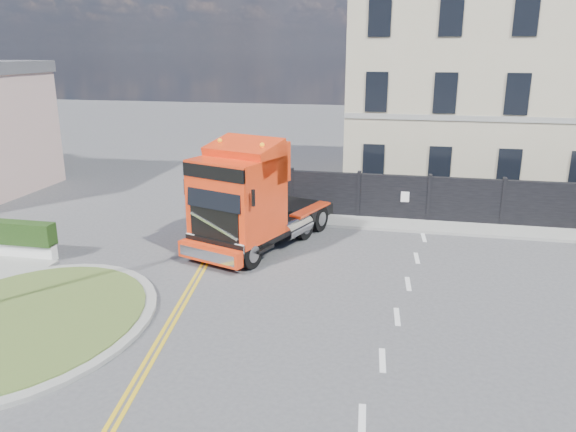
# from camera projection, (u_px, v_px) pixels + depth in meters

# --- Properties ---
(ground) EXTENTS (120.00, 120.00, 0.00)m
(ground) POSITION_uv_depth(u_px,v_px,m) (297.00, 301.00, 16.67)
(ground) COLOR #424244
(ground) RESTS_ON ground
(traffic_island) EXTENTS (6.80, 6.80, 0.17)m
(traffic_island) POSITION_uv_depth(u_px,v_px,m) (23.00, 322.00, 15.23)
(traffic_island) COLOR gray
(traffic_island) RESTS_ON ground
(hoarding_fence) EXTENTS (18.80, 0.25, 2.00)m
(hoarding_fence) POSITION_uv_depth(u_px,v_px,m) (491.00, 203.00, 23.51)
(hoarding_fence) COLOR black
(hoarding_fence) RESTS_ON ground
(georgian_building) EXTENTS (12.30, 10.30, 12.80)m
(georgian_building) POSITION_uv_depth(u_px,v_px,m) (471.00, 77.00, 29.28)
(georgian_building) COLOR #AFA58B
(georgian_building) RESTS_ON ground
(pavement_far) EXTENTS (20.00, 1.60, 0.12)m
(pavement_far) POSITION_uv_depth(u_px,v_px,m) (478.00, 230.00, 23.05)
(pavement_far) COLOR gray
(pavement_far) RESTS_ON ground
(truck) EXTENTS (4.66, 7.22, 4.05)m
(truck) POSITION_uv_depth(u_px,v_px,m) (248.00, 203.00, 20.41)
(truck) COLOR black
(truck) RESTS_ON ground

